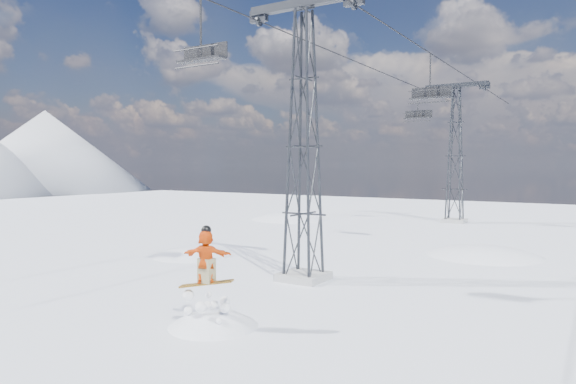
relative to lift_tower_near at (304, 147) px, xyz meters
name	(u,v)px	position (x,y,z in m)	size (l,w,h in m)	color
ground	(141,330)	(-0.80, -8.00, -5.47)	(120.00, 120.00, 0.00)	white
snow_terrain	(329,370)	(-5.57, 13.24, -15.06)	(39.00, 37.00, 22.00)	white
lift_tower_near	(304,147)	(0.00, 0.00, 0.00)	(5.20, 1.80, 11.43)	#999999
lift_tower_far	(455,156)	(0.00, 25.00, 0.00)	(5.20, 1.80, 11.43)	#999999
haul_cables	(400,62)	(0.00, 11.50, 5.38)	(4.46, 51.00, 0.06)	black
snowboarder_jump	(214,381)	(0.77, -6.67, -7.11)	(4.40, 4.40, 6.97)	white
lift_chair_near	(202,54)	(-2.20, -3.63, 3.34)	(2.06, 0.59, 2.55)	black
lift_chair_mid	(430,94)	(2.20, 10.14, 3.20)	(2.20, 0.63, 2.73)	black
lift_chair_far	(418,115)	(-2.20, 21.93, 3.23)	(2.17, 0.62, 2.69)	black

